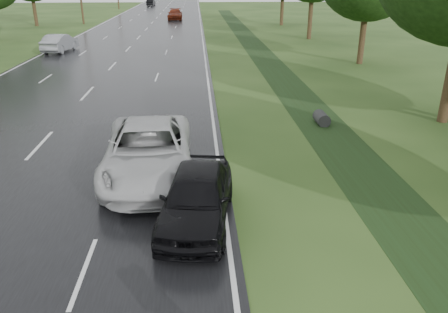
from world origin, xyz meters
TOP-DOWN VIEW (x-y plane):
  - road at (0.00, 45.00)m, footprint 14.00×180.00m
  - edge_stripe_east at (6.75, 45.00)m, footprint 0.12×180.00m
  - edge_stripe_west at (-6.75, 45.00)m, footprint 0.12×180.00m
  - center_line at (0.00, 45.00)m, footprint 0.12×180.00m
  - drainage_ditch at (11.50, 18.71)m, footprint 2.20×120.00m
  - white_pickup at (4.48, 5.00)m, footprint 3.08×6.14m
  - dark_sedan at (6.00, 2.00)m, footprint 2.28×4.47m
  - silver_sedan at (-5.58, 30.93)m, footprint 2.16×4.65m
  - far_car_red at (3.01, 60.62)m, footprint 2.15×5.21m
  - far_car_dark at (-3.71, 94.71)m, footprint 1.68×4.30m

SIDE VIEW (x-z plane):
  - road at x=0.00m, z-range 0.00..0.04m
  - drainage_ditch at x=11.50m, z-range -0.24..0.32m
  - edge_stripe_east at x=6.75m, z-range 0.04..0.05m
  - edge_stripe_west at x=-6.75m, z-range 0.04..0.05m
  - center_line at x=0.00m, z-range 0.04..0.05m
  - far_car_dark at x=-3.71m, z-range 0.04..1.44m
  - dark_sedan at x=6.00m, z-range 0.04..1.50m
  - silver_sedan at x=-5.58m, z-range 0.04..1.52m
  - far_car_red at x=3.01m, z-range 0.04..1.55m
  - white_pickup at x=4.48m, z-range 0.04..1.71m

